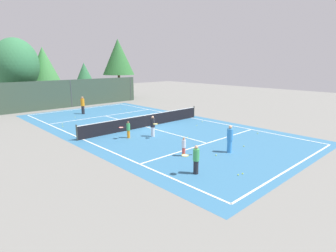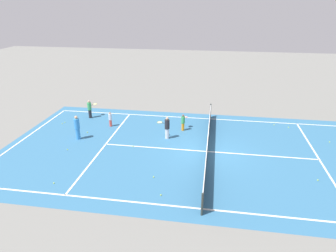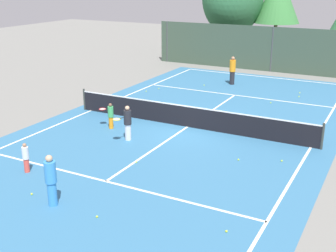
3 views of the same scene
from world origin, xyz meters
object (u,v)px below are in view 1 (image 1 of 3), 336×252
object	(u,v)px
tennis_ball_2	(197,125)
tennis_ball_13	(129,114)
tennis_ball_1	(188,137)
player_2	(196,159)
tennis_ball_3	(63,126)
player_5	(184,147)
tennis_ball_7	(244,146)
tennis_ball_12	(126,110)
player_1	(153,126)
tennis_ball_5	(62,124)
tennis_ball_4	(258,133)
tennis_ball_9	(121,109)
tennis_ball_10	(202,122)
player_0	(83,105)
tennis_ball_11	(216,155)
tennis_ball_6	(243,174)
tennis_ball_8	(238,175)
tennis_ball_0	(75,117)
player_3	(128,129)
player_4	(230,139)

from	to	relation	value
tennis_ball_2	tennis_ball_13	bearing A→B (deg)	97.09
tennis_ball_1	player_2	bearing A→B (deg)	-133.74
tennis_ball_3	player_5	bearing A→B (deg)	-80.01
tennis_ball_7	tennis_ball_12	bearing A→B (deg)	82.05
player_1	tennis_ball_5	bearing A→B (deg)	110.57
tennis_ball_4	tennis_ball_9	bearing A→B (deg)	95.09
player_5	tennis_ball_10	world-z (taller)	player_5
player_1	player_0	bearing A→B (deg)	87.96
tennis_ball_2	tennis_ball_11	distance (m)	7.47
tennis_ball_3	tennis_ball_6	distance (m)	15.60
player_2	tennis_ball_7	xyz separation A→B (m)	(5.46, 0.76, -0.70)
tennis_ball_2	player_1	bearing A→B (deg)	-178.85
player_5	tennis_ball_8	bearing A→B (deg)	-91.53
tennis_ball_7	tennis_ball_0	bearing A→B (deg)	102.74
player_5	tennis_ball_2	distance (m)	7.70
player_2	tennis_ball_9	size ratio (longest dim) A/B	21.28
tennis_ball_0	tennis_ball_9	size ratio (longest dim) A/B	1.00
tennis_ball_10	tennis_ball_1	bearing A→B (deg)	-150.92
tennis_ball_5	tennis_ball_3	bearing A→B (deg)	-110.24
tennis_ball_5	tennis_ball_6	world-z (taller)	same
player_0	tennis_ball_3	world-z (taller)	player_0
tennis_ball_8	tennis_ball_9	size ratio (longest dim) A/B	1.00
tennis_ball_4	tennis_ball_11	xyz separation A→B (m)	(-6.19, -0.87, 0.00)
player_2	tennis_ball_9	world-z (taller)	player_2
player_2	tennis_ball_10	size ratio (longest dim) A/B	21.28
player_2	tennis_ball_13	bearing A→B (deg)	65.92
player_0	player_1	bearing A→B (deg)	-92.04
player_3	tennis_ball_13	distance (m)	9.20
tennis_ball_5	tennis_ball_7	size ratio (longest dim) A/B	1.00
tennis_ball_6	tennis_ball_8	size ratio (longest dim) A/B	1.00
tennis_ball_7	tennis_ball_8	xyz separation A→B (m)	(-4.14, -2.26, 0.00)
tennis_ball_6	tennis_ball_8	bearing A→B (deg)	166.77
tennis_ball_7	tennis_ball_13	size ratio (longest dim) A/B	1.00
player_3	tennis_ball_4	size ratio (longest dim) A/B	17.91
tennis_ball_3	tennis_ball_11	distance (m)	13.42
player_3	tennis_ball_4	distance (m)	9.53
player_0	tennis_ball_1	xyz separation A→B (m)	(1.17, -13.49, -0.88)
player_0	tennis_ball_9	distance (m)	4.45
tennis_ball_11	tennis_ball_7	bearing A→B (deg)	-3.27
player_0	tennis_ball_9	size ratio (longest dim) A/B	27.10
tennis_ball_6	player_2	bearing A→B (deg)	135.36
player_3	tennis_ball_13	world-z (taller)	player_3
tennis_ball_9	player_0	bearing A→B (deg)	175.98
player_4	tennis_ball_4	distance (m)	5.32
tennis_ball_12	tennis_ball_2	bearing A→B (deg)	-90.25
tennis_ball_2	tennis_ball_4	distance (m)	4.98
player_4	player_0	bearing A→B (deg)	92.03
tennis_ball_7	tennis_ball_12	size ratio (longest dim) A/B	1.00
player_3	tennis_ball_8	world-z (taller)	player_3
player_4	tennis_ball_10	size ratio (longest dim) A/B	24.64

